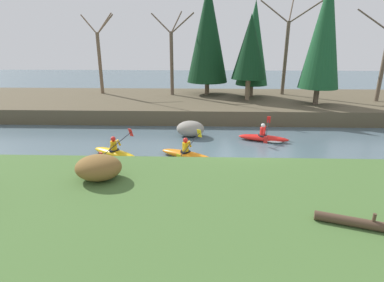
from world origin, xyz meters
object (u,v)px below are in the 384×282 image
(kayaker_lead, at_px, (265,138))
(driftwood_log, at_px, (363,224))
(kayaker_middle, at_px, (187,154))
(kayaker_trailing, at_px, (117,153))
(boulder_midstream, at_px, (190,129))

(kayaker_lead, height_order, driftwood_log, driftwood_log)
(kayaker_middle, bearing_deg, kayaker_trailing, -153.61)
(boulder_midstream, distance_m, driftwood_log, 11.18)
(kayaker_lead, xyz_separation_m, driftwood_log, (0.47, -9.36, 0.81))
(kayaker_trailing, bearing_deg, kayaker_lead, 49.67)
(kayaker_middle, distance_m, kayaker_trailing, 3.33)
(kayaker_lead, relative_size, boulder_midstream, 1.74)
(kayaker_lead, xyz_separation_m, boulder_midstream, (-4.16, 0.79, 0.25))
(kayaker_trailing, height_order, driftwood_log, driftwood_log)
(kayaker_trailing, relative_size, boulder_midstream, 1.65)
(kayaker_trailing, height_order, boulder_midstream, kayaker_trailing)
(boulder_midstream, relative_size, driftwood_log, 0.73)
(kayaker_middle, height_order, kayaker_trailing, same)
(kayaker_middle, distance_m, driftwood_log, 8.18)
(kayaker_lead, relative_size, kayaker_middle, 1.04)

